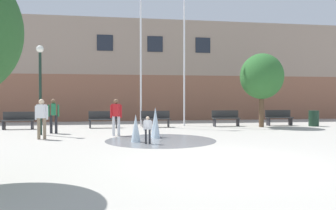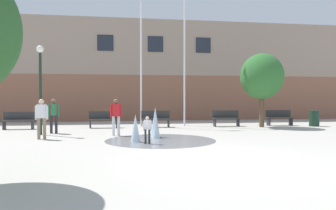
{
  "view_description": "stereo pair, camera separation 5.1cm",
  "coord_description": "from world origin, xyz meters",
  "px_view_note": "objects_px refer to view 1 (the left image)",
  "views": [
    {
      "loc": [
        -2.7,
        -8.01,
        1.65
      ],
      "look_at": [
        -0.31,
        7.25,
        1.3
      ],
      "focal_mm": 35.0,
      "sensor_mm": 36.0,
      "label": 1
    },
    {
      "loc": [
        -2.65,
        -8.02,
        1.65
      ],
      "look_at": [
        -0.31,
        7.25,
        1.3
      ],
      "focal_mm": 35.0,
      "sensor_mm": 36.0,
      "label": 2
    }
  ],
  "objects_px": {
    "flagpole_right": "(185,51)",
    "teen_by_trashcan": "(42,116)",
    "park_bench_under_right_flagpole": "(226,118)",
    "adult_in_red": "(116,114)",
    "adult_watching": "(54,113)",
    "flagpole_left": "(141,45)",
    "park_bench_center": "(156,119)",
    "park_bench_left_of_flagpoles": "(103,119)",
    "street_tree_near_building": "(262,77)",
    "lamp_post_left_lane": "(40,77)",
    "child_with_pink_shirt": "(148,128)",
    "park_bench_far_left": "(18,120)",
    "park_bench_far_right": "(279,117)",
    "trash_can": "(314,118)"
  },
  "relations": [
    {
      "from": "park_bench_under_right_flagpole",
      "to": "child_with_pink_shirt",
      "type": "relative_size",
      "value": 1.62
    },
    {
      "from": "park_bench_far_left",
      "to": "teen_by_trashcan",
      "type": "relative_size",
      "value": 1.01
    },
    {
      "from": "park_bench_center",
      "to": "street_tree_near_building",
      "type": "bearing_deg",
      "value": -7.53
    },
    {
      "from": "park_bench_center",
      "to": "adult_in_red",
      "type": "distance_m",
      "value": 4.39
    },
    {
      "from": "adult_watching",
      "to": "adult_in_red",
      "type": "relative_size",
      "value": 1.0
    },
    {
      "from": "child_with_pink_shirt",
      "to": "lamp_post_left_lane",
      "type": "bearing_deg",
      "value": 13.9
    },
    {
      "from": "flagpole_left",
      "to": "park_bench_left_of_flagpoles",
      "type": "bearing_deg",
      "value": -161.27
    },
    {
      "from": "park_bench_under_right_flagpole",
      "to": "flagpole_left",
      "type": "bearing_deg",
      "value": 170.92
    },
    {
      "from": "street_tree_near_building",
      "to": "park_bench_far_right",
      "type": "bearing_deg",
      "value": 29.11
    },
    {
      "from": "park_bench_left_of_flagpoles",
      "to": "child_with_pink_shirt",
      "type": "distance_m",
      "value": 6.81
    },
    {
      "from": "park_bench_under_right_flagpole",
      "to": "lamp_post_left_lane",
      "type": "relative_size",
      "value": 0.41
    },
    {
      "from": "adult_in_red",
      "to": "flagpole_right",
      "type": "bearing_deg",
      "value": 82.8
    },
    {
      "from": "park_bench_center",
      "to": "street_tree_near_building",
      "type": "height_order",
      "value": "street_tree_near_building"
    },
    {
      "from": "flagpole_left",
      "to": "flagpole_right",
      "type": "relative_size",
      "value": 1.06
    },
    {
      "from": "flagpole_left",
      "to": "adult_in_red",
      "type": "bearing_deg",
      "value": -107.29
    },
    {
      "from": "child_with_pink_shirt",
      "to": "adult_in_red",
      "type": "distance_m",
      "value": 2.94
    },
    {
      "from": "adult_in_red",
      "to": "lamp_post_left_lane",
      "type": "xyz_separation_m",
      "value": [
        -3.3,
        0.86,
        1.64
      ]
    },
    {
      "from": "park_bench_under_right_flagpole",
      "to": "adult_in_red",
      "type": "bearing_deg",
      "value": -148.49
    },
    {
      "from": "park_bench_left_of_flagpoles",
      "to": "street_tree_near_building",
      "type": "bearing_deg",
      "value": -5.58
    },
    {
      "from": "park_bench_under_right_flagpole",
      "to": "lamp_post_left_lane",
      "type": "distance_m",
      "value": 10.2
    },
    {
      "from": "flagpole_left",
      "to": "street_tree_near_building",
      "type": "xyz_separation_m",
      "value": [
        6.61,
        -1.57,
        -1.84
      ]
    },
    {
      "from": "adult_watching",
      "to": "park_bench_far_right",
      "type": "bearing_deg",
      "value": 93.36
    },
    {
      "from": "flagpole_left",
      "to": "park_bench_under_right_flagpole",
      "type": "bearing_deg",
      "value": -9.08
    },
    {
      "from": "park_bench_center",
      "to": "street_tree_near_building",
      "type": "distance_m",
      "value": 6.38
    },
    {
      "from": "adult_in_red",
      "to": "flagpole_right",
      "type": "relative_size",
      "value": 0.19
    },
    {
      "from": "adult_watching",
      "to": "flagpole_left",
      "type": "distance_m",
      "value": 6.51
    },
    {
      "from": "park_bench_center",
      "to": "flagpole_right",
      "type": "xyz_separation_m",
      "value": [
        1.81,
        0.8,
        3.93
      ]
    },
    {
      "from": "park_bench_left_of_flagpoles",
      "to": "flagpole_right",
      "type": "bearing_deg",
      "value": 8.77
    },
    {
      "from": "flagpole_right",
      "to": "street_tree_near_building",
      "type": "relative_size",
      "value": 2.02
    },
    {
      "from": "park_bench_far_right",
      "to": "street_tree_near_building",
      "type": "distance_m",
      "value": 2.89
    },
    {
      "from": "flagpole_right",
      "to": "teen_by_trashcan",
      "type": "bearing_deg",
      "value": -142.19
    },
    {
      "from": "teen_by_trashcan",
      "to": "adult_in_red",
      "type": "xyz_separation_m",
      "value": [
        2.9,
        0.75,
        0.0
      ]
    },
    {
      "from": "park_bench_far_left",
      "to": "flagpole_left",
      "type": "bearing_deg",
      "value": 7.42
    },
    {
      "from": "flagpole_right",
      "to": "child_with_pink_shirt",
      "type": "bearing_deg",
      "value": -111.44
    },
    {
      "from": "park_bench_left_of_flagpoles",
      "to": "adult_watching",
      "type": "height_order",
      "value": "adult_watching"
    },
    {
      "from": "adult_in_red",
      "to": "lamp_post_left_lane",
      "type": "distance_m",
      "value": 3.78
    },
    {
      "from": "flagpole_right",
      "to": "trash_can",
      "type": "height_order",
      "value": "flagpole_right"
    },
    {
      "from": "teen_by_trashcan",
      "to": "lamp_post_left_lane",
      "type": "height_order",
      "value": "lamp_post_left_lane"
    },
    {
      "from": "adult_in_red",
      "to": "street_tree_near_building",
      "type": "xyz_separation_m",
      "value": [
        8.04,
        3.02,
        1.89
      ]
    },
    {
      "from": "park_bench_far_left",
      "to": "park_bench_left_of_flagpoles",
      "type": "distance_m",
      "value": 4.34
    },
    {
      "from": "teen_by_trashcan",
      "to": "street_tree_near_building",
      "type": "relative_size",
      "value": 0.39
    },
    {
      "from": "park_bench_center",
      "to": "lamp_post_left_lane",
      "type": "relative_size",
      "value": 0.41
    },
    {
      "from": "park_bench_center",
      "to": "lamp_post_left_lane",
      "type": "height_order",
      "value": "lamp_post_left_lane"
    },
    {
      "from": "park_bench_far_right",
      "to": "flagpole_left",
      "type": "height_order",
      "value": "flagpole_left"
    },
    {
      "from": "adult_in_red",
      "to": "flagpole_left",
      "type": "distance_m",
      "value": 6.09
    },
    {
      "from": "park_bench_center",
      "to": "flagpole_left",
      "type": "xyz_separation_m",
      "value": [
        -0.74,
        0.8,
        4.18
      ]
    },
    {
      "from": "park_bench_left_of_flagpoles",
      "to": "flagpole_right",
      "type": "xyz_separation_m",
      "value": [
        4.67,
        0.72,
        3.93
      ]
    },
    {
      "from": "adult_in_red",
      "to": "flagpole_right",
      "type": "distance_m",
      "value": 7.0
    },
    {
      "from": "adult_watching",
      "to": "child_with_pink_shirt",
      "type": "xyz_separation_m",
      "value": [
        3.96,
        -4.09,
        -0.35
      ]
    },
    {
      "from": "park_bench_left_of_flagpoles",
      "to": "child_with_pink_shirt",
      "type": "bearing_deg",
      "value": -74.57
    }
  ]
}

